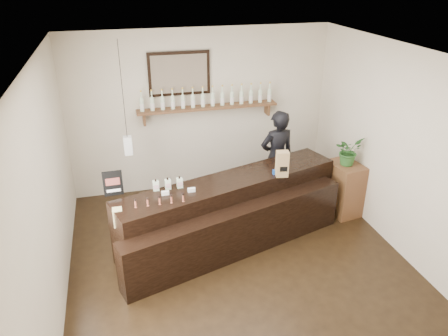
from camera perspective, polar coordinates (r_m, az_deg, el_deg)
name	(u,v)px	position (r m, az deg, el deg)	size (l,w,h in m)	color
ground	(241,265)	(6.09, 2.17, -12.48)	(5.00, 5.00, 0.00)	black
room_shell	(243,149)	(5.22, 2.48, 2.46)	(5.00, 5.00, 5.00)	beige
back_wall_decor	(194,94)	(7.36, -4.00, 9.65)	(2.66, 0.96, 1.69)	brown
counter	(232,215)	(6.30, 1.07, -6.11)	(3.43, 1.90, 1.11)	black
promo_sign	(113,183)	(5.85, -14.31, -1.96)	(0.25, 0.03, 0.35)	black
paper_bag	(282,164)	(6.23, 7.60, 0.54)	(0.19, 0.16, 0.38)	#9D7B4C
tape_dispenser	(277,171)	(6.34, 7.00, -0.41)	(0.14, 0.07, 0.12)	#1746A4
side_cabinet	(343,188)	(7.29, 15.33, -2.57)	(0.52, 0.65, 0.86)	brown
potted_plant	(348,151)	(7.02, 15.94, 2.16)	(0.41, 0.35, 0.45)	#2B5F26
shopkeeper	(277,152)	(7.21, 6.94, 2.11)	(0.67, 0.44, 1.83)	black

